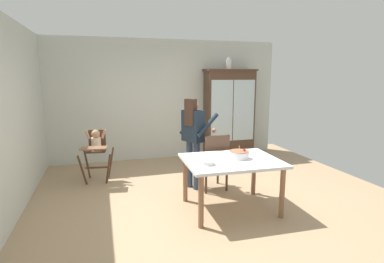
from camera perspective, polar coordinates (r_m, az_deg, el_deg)
ground_plane at (r=4.87m, az=2.12°, el=-12.54°), size 6.24×6.24×0.00m
wall_back at (r=7.04m, az=-4.73°, el=5.94°), size 5.32×0.06×2.70m
wall_left at (r=4.44m, az=-31.91°, el=1.71°), size 0.06×5.32×2.70m
china_cabinet at (r=7.27m, az=6.99°, el=3.49°), size 1.21×0.48×2.05m
ceramic_vase at (r=7.21m, az=6.88°, el=12.48°), size 0.13×0.13×0.27m
high_chair_with_toddler at (r=5.74m, az=-17.53°, el=-2.60°), size 0.65×0.74×0.95m
adult_person at (r=5.06m, az=0.24°, el=-0.17°), size 0.65×0.65×1.53m
dining_table at (r=4.36m, az=7.36°, el=-6.39°), size 1.35×1.08×0.74m
birthday_cake at (r=4.39m, az=8.83°, el=-4.28°), size 0.28×0.28×0.19m
serving_bowl at (r=4.05m, az=3.03°, el=-5.84°), size 0.18×0.18×0.05m
dining_chair_far_side at (r=5.05m, az=4.29°, el=-5.04°), size 0.46×0.46×0.96m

